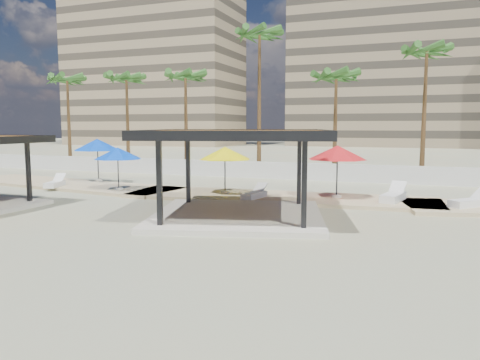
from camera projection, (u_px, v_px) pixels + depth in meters
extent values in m
plane|color=tan|center=(178.00, 222.00, 18.40)|extent=(200.00, 200.00, 0.00)
cube|color=#C6B284|center=(67.00, 185.00, 29.60)|extent=(16.40, 6.19, 0.24)
cube|color=#C6B284|center=(277.00, 198.00, 24.18)|extent=(16.24, 5.11, 0.24)
cube|color=silver|center=(286.00, 171.00, 33.18)|extent=(56.00, 0.30, 1.20)
cube|color=#937F60|center=(154.00, 70.00, 94.66)|extent=(34.00, 16.00, 30.00)
cube|color=#847259|center=(395.00, 71.00, 87.78)|extent=(38.00, 16.00, 28.00)
cube|color=beige|center=(238.00, 215.00, 19.22)|extent=(8.38, 8.38, 0.21)
cube|color=black|center=(159.00, 183.00, 16.71)|extent=(0.23, 0.23, 3.09)
cube|color=black|center=(188.00, 169.00, 21.80)|extent=(0.23, 0.23, 3.09)
cube|color=black|center=(304.00, 184.00, 16.25)|extent=(0.23, 0.23, 3.09)
cube|color=black|center=(299.00, 170.00, 21.34)|extent=(0.23, 0.23, 3.09)
cube|color=brown|center=(238.00, 134.00, 18.84)|extent=(8.63, 8.63, 0.29)
cube|color=black|center=(228.00, 136.00, 15.37)|extent=(6.87, 2.04, 0.35)
cube|color=black|center=(245.00, 133.00, 22.30)|extent=(6.87, 2.04, 0.35)
cube|color=black|center=(153.00, 134.00, 19.15)|extent=(2.04, 6.87, 0.35)
cube|color=black|center=(325.00, 134.00, 18.52)|extent=(2.04, 6.87, 0.35)
cube|color=black|center=(28.00, 172.00, 22.20)|extent=(0.17, 0.17, 2.84)
cube|color=black|center=(4.00, 138.00, 23.64)|extent=(6.53, 0.14, 0.32)
cylinder|color=beige|center=(99.00, 180.00, 30.76)|extent=(0.53, 0.53, 0.13)
cylinder|color=#262628|center=(98.00, 161.00, 30.62)|extent=(0.07, 0.07, 2.56)
cone|color=blue|center=(97.00, 145.00, 30.49)|extent=(3.91, 3.91, 0.75)
cylinder|color=beige|center=(225.00, 192.00, 25.12)|extent=(0.48, 0.48, 0.12)
cylinder|color=#262628|center=(225.00, 172.00, 24.99)|extent=(0.07, 0.07, 2.31)
cone|color=yellow|center=(225.00, 153.00, 24.88)|extent=(3.22, 3.22, 0.67)
cylinder|color=beige|center=(336.00, 196.00, 23.63)|extent=(0.51, 0.51, 0.12)
cylinder|color=#262628|center=(337.00, 173.00, 23.50)|extent=(0.07, 0.07, 2.44)
cone|color=red|center=(337.00, 152.00, 23.38)|extent=(3.06, 3.06, 0.71)
cylinder|color=beige|center=(119.00, 189.00, 26.43)|extent=(0.46, 0.46, 0.11)
cylinder|color=#262628|center=(118.00, 170.00, 26.31)|extent=(0.06, 0.06, 2.22)
cone|color=blue|center=(118.00, 153.00, 26.20)|extent=(2.93, 2.93, 0.65)
cube|color=white|center=(55.00, 185.00, 27.78)|extent=(1.18, 1.89, 0.25)
cube|color=white|center=(55.00, 182.00, 27.76)|extent=(1.18, 1.89, 0.05)
cube|color=white|center=(59.00, 177.00, 28.43)|extent=(0.76, 0.78, 0.45)
cube|color=white|center=(254.00, 196.00, 23.34)|extent=(0.88, 1.82, 0.24)
cube|color=white|center=(254.00, 193.00, 23.33)|extent=(0.88, 1.82, 0.05)
cube|color=white|center=(260.00, 187.00, 23.89)|extent=(0.67, 0.69, 0.44)
cube|color=white|center=(393.00, 198.00, 22.47)|extent=(1.17, 2.25, 0.30)
cube|color=white|center=(393.00, 194.00, 22.45)|extent=(1.17, 2.25, 0.06)
cube|color=white|center=(398.00, 187.00, 23.12)|extent=(0.84, 0.87, 0.54)
cube|color=white|center=(469.00, 204.00, 20.87)|extent=(1.85, 1.88, 0.27)
cube|color=white|center=(469.00, 200.00, 20.85)|extent=(1.85, 1.88, 0.06)
cone|color=brown|center=(69.00, 123.00, 42.35)|extent=(0.36, 0.36, 8.08)
ellipsoid|color=#2C5E21|center=(67.00, 80.00, 41.91)|extent=(3.00, 3.00, 1.80)
cone|color=brown|center=(128.00, 123.00, 40.60)|extent=(0.36, 0.36, 8.03)
ellipsoid|color=#2C5E21|center=(126.00, 79.00, 40.17)|extent=(3.00, 3.00, 1.80)
cone|color=brown|center=(186.00, 124.00, 37.93)|extent=(0.36, 0.36, 7.93)
ellipsoid|color=#2C5E21|center=(185.00, 77.00, 37.50)|extent=(3.00, 3.00, 1.80)
cone|color=brown|center=(259.00, 104.00, 36.37)|extent=(0.36, 0.36, 10.92)
ellipsoid|color=#2C5E21|center=(260.00, 35.00, 35.78)|extent=(3.00, 3.00, 1.80)
cone|color=brown|center=(335.00, 126.00, 33.99)|extent=(0.36, 0.36, 7.48)
ellipsoid|color=#2C5E21|center=(336.00, 78.00, 33.59)|extent=(3.00, 3.00, 1.80)
cone|color=brown|center=(424.00, 115.00, 31.96)|extent=(0.36, 0.36, 8.96)
ellipsoid|color=#2C5E21|center=(427.00, 52.00, 31.48)|extent=(3.00, 3.00, 1.80)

